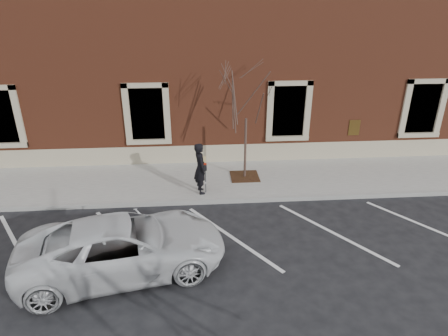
{
  "coord_description": "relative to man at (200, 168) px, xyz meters",
  "views": [
    {
      "loc": [
        -0.95,
        -11.9,
        6.56
      ],
      "look_at": [
        0.0,
        0.6,
        1.1
      ],
      "focal_mm": 30.0,
      "sensor_mm": 36.0,
      "label": 1
    }
  ],
  "objects": [
    {
      "name": "sidewalk_near",
      "position": [
        0.87,
        1.14,
        -1.04
      ],
      "size": [
        40.0,
        3.5,
        0.15
      ],
      "primitive_type": "cube",
      "color": "beige",
      "rests_on": "ground"
    },
    {
      "name": "tree_grate",
      "position": [
        1.8,
        1.22,
        -0.95
      ],
      "size": [
        1.14,
        1.14,
        0.03
      ],
      "primitive_type": "cube",
      "color": "#402B14",
      "rests_on": "sidewalk_near"
    },
    {
      "name": "building_civic",
      "position": [
        0.87,
        7.13,
        2.88
      ],
      "size": [
        40.0,
        8.62,
        8.0
      ],
      "color": "brown",
      "rests_on": "ground"
    },
    {
      "name": "parking_stripes",
      "position": [
        0.87,
        -2.81,
        -1.11
      ],
      "size": [
        28.0,
        4.4,
        0.01
      ],
      "primitive_type": null,
      "color": "silver",
      "rests_on": "ground"
    },
    {
      "name": "sapling",
      "position": [
        1.8,
        1.22,
        2.15
      ],
      "size": [
        2.67,
        2.67,
        4.45
      ],
      "color": "#4C372E",
      "rests_on": "sidewalk_near"
    },
    {
      "name": "parking_meter",
      "position": [
        0.18,
        -0.03,
        -0.15
      ],
      "size": [
        0.11,
        0.08,
        1.17
      ],
      "rotation": [
        0.0,
        0.0,
        0.37
      ],
      "color": "#595B60",
      "rests_on": "sidewalk_near"
    },
    {
      "name": "ground",
      "position": [
        0.87,
        -0.61,
        -1.11
      ],
      "size": [
        120.0,
        120.0,
        0.0
      ],
      "primitive_type": "plane",
      "color": "#28282B",
      "rests_on": "ground"
    },
    {
      "name": "curb_near",
      "position": [
        0.87,
        -0.66,
        -1.04
      ],
      "size": [
        40.0,
        0.12,
        0.15
      ],
      "primitive_type": "cube",
      "color": "#9E9E99",
      "rests_on": "ground"
    },
    {
      "name": "man",
      "position": [
        0.0,
        0.0,
        0.0
      ],
      "size": [
        0.6,
        0.78,
        1.92
      ],
      "primitive_type": "imported",
      "rotation": [
        0.0,
        0.0,
        1.79
      ],
      "color": "black",
      "rests_on": "sidewalk_near"
    },
    {
      "name": "white_truck",
      "position": [
        -2.09,
        -4.12,
        -0.37
      ],
      "size": [
        5.72,
        3.48,
        1.48
      ],
      "primitive_type": "imported",
      "rotation": [
        0.0,
        0.0,
        1.77
      ],
      "color": "silver",
      "rests_on": "ground"
    }
  ]
}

